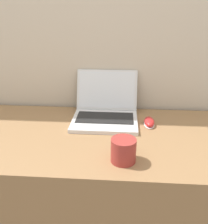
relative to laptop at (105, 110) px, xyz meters
name	(u,v)px	position (x,y,z in m)	size (l,w,h in m)	color
wall_back	(94,14)	(-0.07, 0.19, 0.48)	(7.00, 0.04, 2.50)	beige
desk	(89,194)	(-0.07, -0.19, -0.41)	(1.40, 0.67, 0.72)	#936D47
laptop	(105,110)	(0.00, 0.00, 0.00)	(0.34, 0.35, 0.23)	silver
drink_cup	(123,150)	(0.10, -0.40, 0.00)	(0.10, 0.10, 0.10)	#9E332D
computer_mouse	(149,122)	(0.23, -0.06, -0.03)	(0.06, 0.11, 0.04)	white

